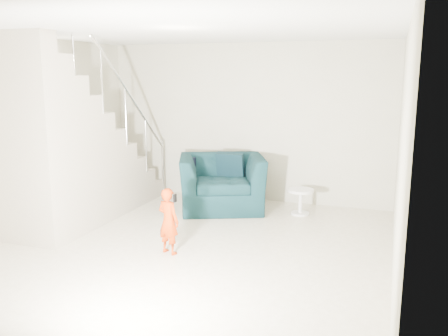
% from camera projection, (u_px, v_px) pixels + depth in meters
% --- Properties ---
extents(floor, '(5.50, 5.50, 0.00)m').
position_uv_depth(floor, '(180.00, 251.00, 5.93)').
color(floor, tan).
rests_on(floor, ground).
extents(ceiling, '(5.50, 5.50, 0.00)m').
position_uv_depth(ceiling, '(176.00, 28.00, 5.40)').
color(ceiling, silver).
rests_on(ceiling, back_wall).
extents(back_wall, '(5.00, 0.00, 5.00)m').
position_uv_depth(back_wall, '(246.00, 123.00, 8.20)').
color(back_wall, '#A8A289').
rests_on(back_wall, floor).
extents(front_wall, '(5.00, 0.00, 5.00)m').
position_uv_depth(front_wall, '(1.00, 202.00, 3.12)').
color(front_wall, '#A8A289').
rests_on(front_wall, floor).
extents(left_wall, '(0.00, 5.50, 5.50)m').
position_uv_depth(left_wall, '(13.00, 136.00, 6.49)').
color(left_wall, '#A8A289').
rests_on(left_wall, floor).
extents(right_wall, '(0.00, 5.50, 5.50)m').
position_uv_depth(right_wall, '(401.00, 157.00, 4.84)').
color(right_wall, '#A8A289').
rests_on(right_wall, floor).
extents(armchair, '(1.70, 1.61, 0.88)m').
position_uv_depth(armchair, '(222.00, 183.00, 7.74)').
color(armchair, black).
rests_on(armchair, floor).
extents(toddler, '(0.35, 0.28, 0.83)m').
position_uv_depth(toddler, '(168.00, 221.00, 5.79)').
color(toddler, '#8E2904').
rests_on(toddler, floor).
extents(side_table, '(0.41, 0.41, 0.41)m').
position_uv_depth(side_table, '(301.00, 197.00, 7.44)').
color(side_table, silver).
rests_on(side_table, floor).
extents(staircase, '(1.02, 3.03, 3.62)m').
position_uv_depth(staircase, '(71.00, 160.00, 6.91)').
color(staircase, '#ADA089').
rests_on(staircase, floor).
extents(cushion, '(0.46, 0.22, 0.46)m').
position_uv_depth(cushion, '(230.00, 165.00, 7.91)').
color(cushion, black).
rests_on(cushion, armchair).
extents(throw, '(0.05, 0.46, 0.51)m').
position_uv_depth(throw, '(189.00, 175.00, 7.80)').
color(throw, black).
rests_on(throw, armchair).
extents(phone, '(0.03, 0.05, 0.10)m').
position_uv_depth(phone, '(175.00, 198.00, 5.67)').
color(phone, black).
rests_on(phone, toddler).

